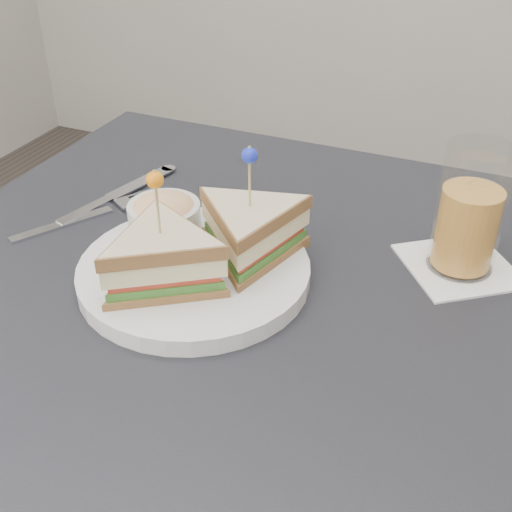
# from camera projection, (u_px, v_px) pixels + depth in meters

# --- Properties ---
(table) EXTENTS (0.80, 0.80, 0.75)m
(table) POSITION_uv_depth(u_px,v_px,m) (244.00, 355.00, 0.70)
(table) COLOR black
(table) RESTS_ON ground
(plate_meal) EXTENTS (0.28, 0.27, 0.15)m
(plate_meal) POSITION_uv_depth(u_px,v_px,m) (200.00, 247.00, 0.66)
(plate_meal) COLOR silver
(plate_meal) RESTS_ON table
(cutlery_fork) EXTENTS (0.12, 0.18, 0.01)m
(cutlery_fork) POSITION_uv_depth(u_px,v_px,m) (96.00, 213.00, 0.80)
(cutlery_fork) COLOR silver
(cutlery_fork) RESTS_ON table
(cutlery_knife) EXTENTS (0.07, 0.20, 0.01)m
(cutlery_knife) POSITION_uv_depth(u_px,v_px,m) (115.00, 196.00, 0.83)
(cutlery_knife) COLOR silver
(cutlery_knife) RESTS_ON table
(drink_set) EXTENTS (0.16, 0.16, 0.14)m
(drink_set) POSITION_uv_depth(u_px,v_px,m) (469.00, 217.00, 0.67)
(drink_set) COLOR white
(drink_set) RESTS_ON table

